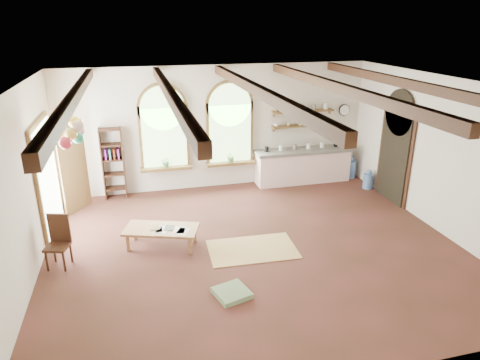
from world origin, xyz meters
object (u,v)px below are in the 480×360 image
object	(u,v)px
kitchen_counter	(303,165)
side_chair	(59,252)
balloon_cluster	(67,130)
coffee_table	(161,230)

from	to	relation	value
kitchen_counter	side_chair	xyz separation A→B (m)	(-5.94, -2.98, -0.19)
balloon_cluster	coffee_table	bearing A→B (deg)	-20.86
coffee_table	balloon_cluster	distance (m)	2.58
side_chair	balloon_cluster	xyz separation A→B (m)	(0.31, 0.85, 2.05)
coffee_table	balloon_cluster	xyz separation A→B (m)	(-1.56, 0.59, 1.97)
coffee_table	kitchen_counter	bearing A→B (deg)	33.70
side_chair	balloon_cluster	size ratio (longest dim) A/B	0.86
kitchen_counter	side_chair	bearing A→B (deg)	-153.39
coffee_table	side_chair	distance (m)	1.89
kitchen_counter	balloon_cluster	world-z (taller)	balloon_cluster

